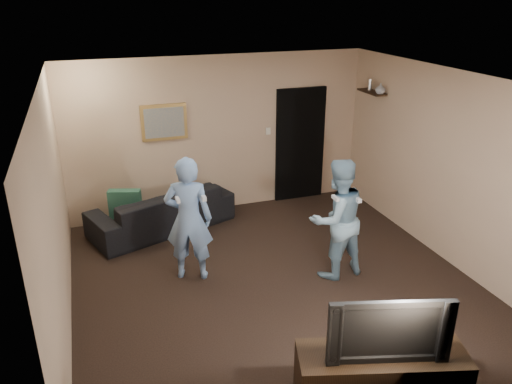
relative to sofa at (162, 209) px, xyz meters
name	(u,v)px	position (x,y,z in m)	size (l,w,h in m)	color
ground	(272,280)	(1.10, -2.00, -0.33)	(5.00, 5.00, 0.00)	black
ceiling	(275,80)	(1.10, -2.00, 2.27)	(5.00, 5.00, 0.04)	silver
wall_back	(220,135)	(1.10, 0.50, 0.97)	(5.00, 0.04, 2.60)	tan
wall_front	(389,301)	(1.10, -4.50, 0.97)	(5.00, 0.04, 2.60)	tan
wall_left	(54,217)	(-1.40, -2.00, 0.97)	(0.04, 5.00, 2.60)	tan
wall_right	(444,166)	(3.60, -2.00, 0.97)	(0.04, 5.00, 2.60)	tan
sofa	(162,209)	(0.00, 0.00, 0.00)	(2.23, 0.87, 0.65)	black
throw_pillow	(125,205)	(-0.55, 0.00, 0.15)	(0.49, 0.15, 0.49)	#194B3B
painting_frame	(164,122)	(0.20, 0.47, 1.27)	(0.72, 0.05, 0.57)	olive
painting_canvas	(164,123)	(0.20, 0.44, 1.27)	(0.62, 0.01, 0.47)	slate
doorway	(300,145)	(2.55, 0.47, 0.67)	(0.90, 0.06, 2.00)	black
light_switch	(268,131)	(1.95, 0.47, 0.97)	(0.08, 0.02, 0.12)	silver
wall_shelf	(372,92)	(3.49, -0.20, 1.66)	(0.20, 0.60, 0.03)	black
shelf_vase	(380,88)	(3.49, -0.44, 1.76)	(0.16, 0.16, 0.17)	#A5A4A9
shelf_figurine	(370,85)	(3.49, -0.13, 1.77)	(0.06, 0.06, 0.18)	silver
tv_console	(380,377)	(1.31, -4.24, -0.08)	(1.53, 0.49, 0.55)	black
television	(387,325)	(1.31, -4.24, 0.51)	(1.08, 0.14, 0.62)	black
wii_player_left	(189,219)	(0.13, -1.55, 0.51)	(0.71, 0.58, 1.66)	#7BA2D6
wii_player_right	(337,219)	(1.94, -2.11, 0.48)	(0.85, 0.70, 1.61)	#82A7BD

